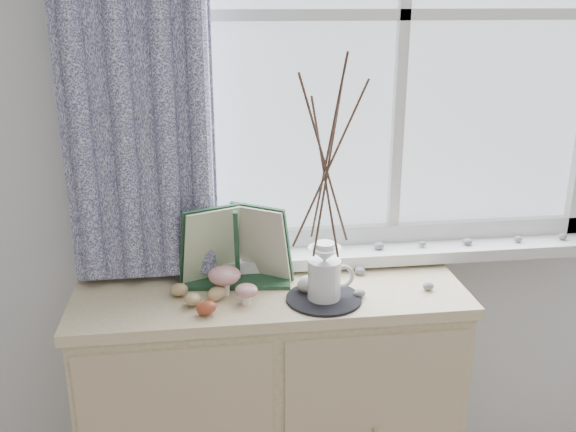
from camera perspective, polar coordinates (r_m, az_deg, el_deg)
The scene contains 8 objects.
sideboard at distance 2.21m, azimuth -1.50°, elevation -16.45°, with size 1.20×0.45×0.85m.
botanical_book at distance 1.95m, azimuth -4.55°, elevation -2.87°, with size 0.38×0.13×0.27m, color #1E3F27, non-canonical shape.
toadstool_cluster at distance 1.92m, azimuth -5.19°, elevation -5.69°, with size 0.14×0.15×0.09m.
wooden_eggs at distance 1.90m, azimuth -7.96°, elevation -7.17°, with size 0.16×0.17×0.06m.
songbird_figurine at distance 1.96m, azimuth 2.08°, elevation -5.92°, with size 0.12×0.06×0.06m, color silver, non-canonical shape.
crocheted_doily at distance 1.92m, azimuth 3.20°, elevation -7.35°, with size 0.23×0.23×0.01m, color black.
twig_pitcher at distance 1.78m, azimuth 3.45°, elevation 4.86°, with size 0.27×0.27×0.74m.
sideboard_pebbles at distance 2.02m, azimuth 8.39°, elevation -5.94°, with size 0.25×0.19×0.02m.
Camera 1 is at (-0.33, -0.04, 1.71)m, focal length 40.00 mm.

